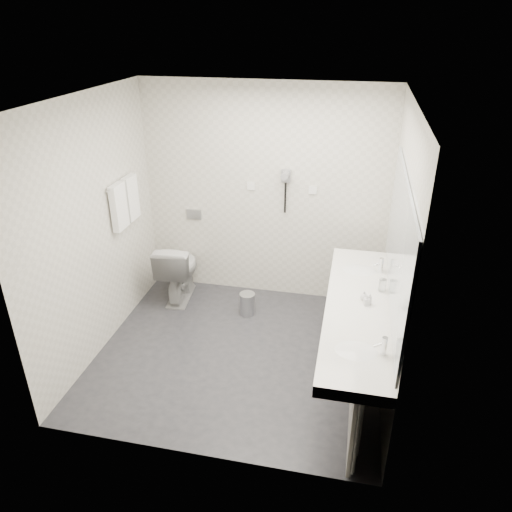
# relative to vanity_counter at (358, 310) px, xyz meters

# --- Properties ---
(floor) EXTENTS (2.80, 2.80, 0.00)m
(floor) POSITION_rel_vanity_counter_xyz_m (-1.12, 0.20, -0.80)
(floor) COLOR #2A2A30
(floor) RESTS_ON ground
(ceiling) EXTENTS (2.80, 2.80, 0.00)m
(ceiling) POSITION_rel_vanity_counter_xyz_m (-1.12, 0.20, 1.70)
(ceiling) COLOR silver
(ceiling) RESTS_ON wall_back
(wall_back) EXTENTS (2.80, 0.00, 2.80)m
(wall_back) POSITION_rel_vanity_counter_xyz_m (-1.12, 1.50, 0.45)
(wall_back) COLOR silver
(wall_back) RESTS_ON floor
(wall_front) EXTENTS (2.80, 0.00, 2.80)m
(wall_front) POSITION_rel_vanity_counter_xyz_m (-1.12, -1.10, 0.45)
(wall_front) COLOR silver
(wall_front) RESTS_ON floor
(wall_left) EXTENTS (0.00, 2.60, 2.60)m
(wall_left) POSITION_rel_vanity_counter_xyz_m (-2.52, 0.20, 0.45)
(wall_left) COLOR silver
(wall_left) RESTS_ON floor
(wall_right) EXTENTS (0.00, 2.60, 2.60)m
(wall_right) POSITION_rel_vanity_counter_xyz_m (0.27, 0.20, 0.45)
(wall_right) COLOR silver
(wall_right) RESTS_ON floor
(vanity_counter) EXTENTS (0.55, 2.20, 0.10)m
(vanity_counter) POSITION_rel_vanity_counter_xyz_m (0.00, 0.00, 0.00)
(vanity_counter) COLOR white
(vanity_counter) RESTS_ON floor
(vanity_panel) EXTENTS (0.03, 2.15, 0.75)m
(vanity_panel) POSITION_rel_vanity_counter_xyz_m (0.02, 0.00, -0.42)
(vanity_panel) COLOR gray
(vanity_panel) RESTS_ON floor
(vanity_post_near) EXTENTS (0.06, 0.06, 0.75)m
(vanity_post_near) POSITION_rel_vanity_counter_xyz_m (0.05, -1.04, -0.42)
(vanity_post_near) COLOR silver
(vanity_post_near) RESTS_ON floor
(vanity_post_far) EXTENTS (0.06, 0.06, 0.75)m
(vanity_post_far) POSITION_rel_vanity_counter_xyz_m (0.05, 1.04, -0.42)
(vanity_post_far) COLOR silver
(vanity_post_far) RESTS_ON floor
(mirror) EXTENTS (0.02, 2.20, 1.05)m
(mirror) POSITION_rel_vanity_counter_xyz_m (0.26, 0.00, 0.65)
(mirror) COLOR #B2BCC6
(mirror) RESTS_ON wall_right
(basin_near) EXTENTS (0.40, 0.31, 0.05)m
(basin_near) POSITION_rel_vanity_counter_xyz_m (0.00, -0.65, 0.04)
(basin_near) COLOR white
(basin_near) RESTS_ON vanity_counter
(basin_far) EXTENTS (0.40, 0.31, 0.05)m
(basin_far) POSITION_rel_vanity_counter_xyz_m (0.00, 0.65, 0.04)
(basin_far) COLOR white
(basin_far) RESTS_ON vanity_counter
(faucet_near) EXTENTS (0.04, 0.04, 0.15)m
(faucet_near) POSITION_rel_vanity_counter_xyz_m (0.19, -0.65, 0.12)
(faucet_near) COLOR silver
(faucet_near) RESTS_ON vanity_counter
(faucet_far) EXTENTS (0.04, 0.04, 0.15)m
(faucet_far) POSITION_rel_vanity_counter_xyz_m (0.19, 0.65, 0.12)
(faucet_far) COLOR silver
(faucet_far) RESTS_ON vanity_counter
(soap_bottle_a) EXTENTS (0.06, 0.06, 0.10)m
(soap_bottle_a) POSITION_rel_vanity_counter_xyz_m (0.07, 0.01, 0.10)
(soap_bottle_a) COLOR silver
(soap_bottle_a) RESTS_ON vanity_counter
(soap_bottle_b) EXTENTS (0.09, 0.09, 0.09)m
(soap_bottle_b) POSITION_rel_vanity_counter_xyz_m (0.04, 0.10, 0.09)
(soap_bottle_b) COLOR silver
(soap_bottle_b) RESTS_ON vanity_counter
(soap_bottle_c) EXTENTS (0.05, 0.05, 0.11)m
(soap_bottle_c) POSITION_rel_vanity_counter_xyz_m (0.09, 0.04, 0.10)
(soap_bottle_c) COLOR silver
(soap_bottle_c) RESTS_ON vanity_counter
(glass_left) EXTENTS (0.08, 0.08, 0.12)m
(glass_left) POSITION_rel_vanity_counter_xyz_m (0.20, 0.29, 0.11)
(glass_left) COLOR silver
(glass_left) RESTS_ON vanity_counter
(toilet) EXTENTS (0.48, 0.76, 0.74)m
(toilet) POSITION_rel_vanity_counter_xyz_m (-2.09, 1.13, -0.43)
(toilet) COLOR white
(toilet) RESTS_ON floor
(flush_plate) EXTENTS (0.18, 0.02, 0.12)m
(flush_plate) POSITION_rel_vanity_counter_xyz_m (-1.98, 1.49, 0.15)
(flush_plate) COLOR #B2B5BA
(flush_plate) RESTS_ON wall_back
(pedal_bin) EXTENTS (0.19, 0.19, 0.25)m
(pedal_bin) POSITION_rel_vanity_counter_xyz_m (-1.20, 0.93, -0.68)
(pedal_bin) COLOR #B2B5BA
(pedal_bin) RESTS_ON floor
(bin_lid) EXTENTS (0.18, 0.18, 0.02)m
(bin_lid) POSITION_rel_vanity_counter_xyz_m (-1.20, 0.93, -0.54)
(bin_lid) COLOR #B2B5BA
(bin_lid) RESTS_ON pedal_bin
(towel_rail) EXTENTS (0.02, 0.62, 0.02)m
(towel_rail) POSITION_rel_vanity_counter_xyz_m (-2.47, 0.75, 0.75)
(towel_rail) COLOR silver
(towel_rail) RESTS_ON wall_left
(towel_near) EXTENTS (0.07, 0.24, 0.48)m
(towel_near) POSITION_rel_vanity_counter_xyz_m (-2.46, 0.61, 0.53)
(towel_near) COLOR white
(towel_near) RESTS_ON towel_rail
(towel_far) EXTENTS (0.07, 0.24, 0.48)m
(towel_far) POSITION_rel_vanity_counter_xyz_m (-2.46, 0.89, 0.53)
(towel_far) COLOR white
(towel_far) RESTS_ON towel_rail
(dryer_cradle) EXTENTS (0.10, 0.04, 0.14)m
(dryer_cradle) POSITION_rel_vanity_counter_xyz_m (-0.88, 1.47, 0.70)
(dryer_cradle) COLOR gray
(dryer_cradle) RESTS_ON wall_back
(dryer_barrel) EXTENTS (0.08, 0.14, 0.08)m
(dryer_barrel) POSITION_rel_vanity_counter_xyz_m (-0.88, 1.40, 0.73)
(dryer_barrel) COLOR gray
(dryer_barrel) RESTS_ON dryer_cradle
(dryer_cord) EXTENTS (0.02, 0.02, 0.35)m
(dryer_cord) POSITION_rel_vanity_counter_xyz_m (-0.88, 1.46, 0.45)
(dryer_cord) COLOR black
(dryer_cord) RESTS_ON dryer_cradle
(switch_plate_a) EXTENTS (0.09, 0.02, 0.09)m
(switch_plate_a) POSITION_rel_vanity_counter_xyz_m (-1.27, 1.49, 0.55)
(switch_plate_a) COLOR white
(switch_plate_a) RESTS_ON wall_back
(switch_plate_b) EXTENTS (0.09, 0.02, 0.09)m
(switch_plate_b) POSITION_rel_vanity_counter_xyz_m (-0.57, 1.49, 0.55)
(switch_plate_b) COLOR white
(switch_plate_b) RESTS_ON wall_back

